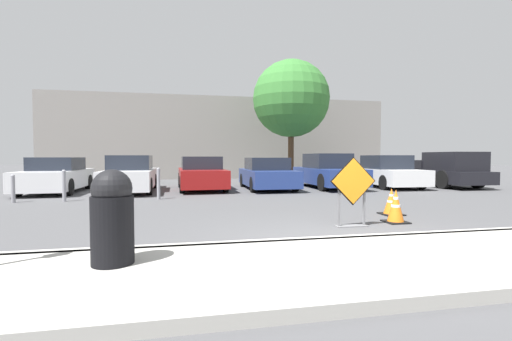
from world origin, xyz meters
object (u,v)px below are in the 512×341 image
(bollard_third, at_px, (64,185))
(bollard_nearest, at_px, (159,183))
(parked_car_fifth, at_px, (328,172))
(trash_bin, at_px, (112,216))
(traffic_cone_nearest, at_px, (396,206))
(pickup_truck, at_px, (440,171))
(parked_car_third, at_px, (201,174))
(bollard_second, at_px, (113,184))
(parked_car_second, at_px, (131,175))
(road_closed_sign, at_px, (353,188))
(traffic_cone_second, at_px, (391,202))
(parked_car_nearest, at_px, (57,176))
(parked_car_sixth, at_px, (387,173))
(bollard_fourth, at_px, (13,188))
(parked_car_fourth, at_px, (267,174))

(bollard_third, bearing_deg, bollard_nearest, 0.00)
(parked_car_fifth, xyz_separation_m, trash_bin, (-7.11, -10.33, -0.01))
(traffic_cone_nearest, height_order, pickup_truck, pickup_truck)
(traffic_cone_nearest, relative_size, parked_car_third, 0.16)
(trash_bin, bearing_deg, bollard_second, 101.48)
(parked_car_fifth, distance_m, bollard_second, 9.10)
(pickup_truck, distance_m, trash_bin, 16.25)
(parked_car_second, bearing_deg, road_closed_sign, 121.89)
(road_closed_sign, xyz_separation_m, trash_bin, (-4.10, -2.03, -0.07))
(bollard_nearest, distance_m, bollard_second, 1.43)
(traffic_cone_second, relative_size, parked_car_nearest, 0.15)
(pickup_truck, height_order, trash_bin, pickup_truck)
(parked_car_sixth, height_order, bollard_nearest, parked_car_sixth)
(parked_car_nearest, xyz_separation_m, parked_car_third, (5.66, 0.08, 0.02))
(trash_bin, height_order, bollard_second, trash_bin)
(traffic_cone_second, height_order, parked_car_third, parked_car_third)
(road_closed_sign, height_order, traffic_cone_nearest, road_closed_sign)
(parked_car_nearest, bearing_deg, bollard_fourth, 86.28)
(traffic_cone_nearest, xyz_separation_m, trash_bin, (-5.22, -2.27, 0.36))
(parked_car_nearest, bearing_deg, trash_bin, 110.73)
(parked_car_fifth, relative_size, trash_bin, 4.11)
(parked_car_sixth, bearing_deg, bollard_fourth, 13.13)
(parked_car_fifth, xyz_separation_m, bollard_third, (-10.04, -2.92, -0.19))
(pickup_truck, xyz_separation_m, bollard_fourth, (-17.13, -2.65, -0.28))
(road_closed_sign, distance_m, bollard_nearest, 6.81)
(trash_bin, bearing_deg, parked_car_second, 97.72)
(parked_car_second, bearing_deg, parked_car_nearest, -8.11)
(road_closed_sign, distance_m, pickup_truck, 11.81)
(traffic_cone_second, distance_m, bollard_fourth, 10.92)
(parked_car_third, distance_m, parked_car_fifth, 5.67)
(parked_car_sixth, distance_m, bollard_second, 11.76)
(road_closed_sign, bearing_deg, parked_car_fifth, 70.06)
(parked_car_second, bearing_deg, parked_car_fifth, 178.75)
(traffic_cone_nearest, height_order, bollard_fourth, bollard_fourth)
(bollard_fourth, bearing_deg, parked_car_sixth, 10.71)
(traffic_cone_second, xyz_separation_m, bollard_second, (-7.21, 4.23, 0.22))
(parked_car_sixth, distance_m, bollard_nearest, 10.38)
(parked_car_fourth, bearing_deg, bollard_fourth, 18.74)
(parked_car_second, xyz_separation_m, bollard_third, (-1.55, -2.83, -0.15))
(bollard_third, bearing_deg, bollard_fourth, 180.00)
(traffic_cone_second, relative_size, bollard_fourth, 0.74)
(parked_car_nearest, relative_size, parked_car_fifth, 0.95)
(parked_car_fourth, distance_m, bollard_fourth, 9.11)
(pickup_truck, xyz_separation_m, bollard_third, (-15.70, -2.65, -0.21))
(pickup_truck, relative_size, trash_bin, 4.94)
(parked_car_nearest, height_order, bollard_second, parked_car_nearest)
(traffic_cone_nearest, relative_size, traffic_cone_second, 1.11)
(parked_car_fifth, height_order, bollard_nearest, parked_car_fifth)
(trash_bin, xyz_separation_m, bollard_third, (-2.94, 7.41, -0.18))
(pickup_truck, bearing_deg, parked_car_sixth, 0.67)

